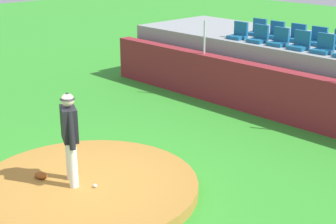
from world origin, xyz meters
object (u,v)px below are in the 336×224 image
object	(u,v)px
pitcher	(70,131)
stadium_chair_4	(324,47)
stadium_chair_7	(258,30)
stadium_chair_1	(259,37)
stadium_chair_2	(279,40)
fielding_glove	(41,175)
stadium_chair_3	(300,43)
stadium_chair_9	(296,36)
stadium_chair_0	(239,33)
stadium_chair_8	(275,33)
stadium_chair_10	(317,39)
baseball	(95,186)

from	to	relation	value
pitcher	stadium_chair_4	world-z (taller)	stadium_chair_4
stadium_chair_7	pitcher	bearing A→B (deg)	103.30
pitcher	stadium_chair_1	bearing A→B (deg)	124.63
stadium_chair_1	stadium_chair_2	world-z (taller)	same
fielding_glove	stadium_chair_2	size ratio (longest dim) A/B	0.60
stadium_chair_3	stadium_chair_9	bearing A→B (deg)	-52.46
stadium_chair_4	stadium_chair_0	bearing A→B (deg)	0.19
stadium_chair_1	stadium_chair_2	size ratio (longest dim) A/B	1.00
fielding_glove	stadium_chair_0	size ratio (longest dim) A/B	0.60
pitcher	stadium_chair_8	distance (m)	8.34
stadium_chair_3	pitcher	bearing A→B (deg)	88.67
stadium_chair_4	stadium_chair_10	distance (m)	1.11
stadium_chair_1	stadium_chair_3	bearing A→B (deg)	179.27
stadium_chair_4	stadium_chair_9	xyz separation A→B (m)	(-1.40, 0.89, 0.00)
stadium_chair_2	stadium_chair_10	size ratio (longest dim) A/B	1.00
stadium_chair_9	stadium_chair_2	bearing A→B (deg)	91.08
stadium_chair_0	stadium_chair_2	size ratio (longest dim) A/B	1.00
stadium_chair_4	stadium_chair_7	bearing A→B (deg)	-17.95
fielding_glove	stadium_chair_8	bearing A→B (deg)	86.50
fielding_glove	pitcher	bearing A→B (deg)	21.36
stadium_chair_8	stadium_chair_7	bearing A→B (deg)	-3.30
stadium_chair_1	stadium_chair_4	size ratio (longest dim) A/B	1.00
pitcher	stadium_chair_1	world-z (taller)	stadium_chair_1
stadium_chair_0	stadium_chair_8	bearing A→B (deg)	-128.69
pitcher	baseball	size ratio (longest dim) A/B	24.19
pitcher	stadium_chair_7	size ratio (longest dim) A/B	3.58
pitcher	stadium_chair_0	bearing A→B (deg)	130.27
stadium_chair_4	stadium_chair_9	size ratio (longest dim) A/B	1.00
stadium_chair_0	pitcher	bearing A→B (deg)	105.04
pitcher	stadium_chair_2	size ratio (longest dim) A/B	3.58
stadium_chair_3	stadium_chair_8	distance (m)	1.70
baseball	stadium_chair_0	distance (m)	7.74
stadium_chair_2	stadium_chair_4	distance (m)	1.38
fielding_glove	stadium_chair_10	world-z (taller)	stadium_chair_10
stadium_chair_0	stadium_chair_9	bearing A→B (deg)	-147.77
fielding_glove	stadium_chair_3	bearing A→B (deg)	76.28
fielding_glove	stadium_chair_2	distance (m)	7.85
stadium_chair_2	stadium_chair_8	world-z (taller)	same
stadium_chair_8	stadium_chair_0	bearing A→B (deg)	51.31
fielding_glove	stadium_chair_3	world-z (taller)	stadium_chair_3
stadium_chair_1	stadium_chair_9	distance (m)	1.13
pitcher	stadium_chair_4	bearing A→B (deg)	108.59
stadium_chair_3	stadium_chair_10	xyz separation A→B (m)	(-0.01, 0.90, 0.00)
stadium_chair_1	stadium_chair_9	world-z (taller)	same
stadium_chair_2	stadium_chair_7	distance (m)	1.69
stadium_chair_0	stadium_chair_2	world-z (taller)	same
baseball	stadium_chair_8	distance (m)	8.38
stadium_chair_0	stadium_chair_10	distance (m)	2.30
pitcher	stadium_chair_4	distance (m)	7.42
stadium_chair_3	stadium_chair_9	size ratio (longest dim) A/B	1.00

